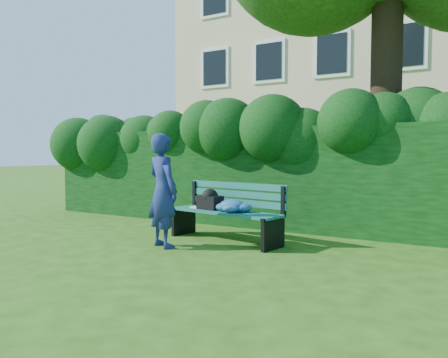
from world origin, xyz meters
The scene contains 5 objects.
ground centered at (0.00, 0.00, 0.00)m, with size 80.00×80.00×0.00m, color #264A10.
apartment_building centered at (0.00, 13.99, 6.00)m, with size 16.00×8.08×12.00m.
hedge centered at (0.00, 2.20, 0.90)m, with size 10.00×1.00×1.80m.
park_bench centered at (0.06, 0.56, 0.49)m, with size 1.96×0.88×0.89m.
man_reading centered at (-0.50, -0.28, 0.81)m, with size 0.59×0.39×1.63m, color navy.
Camera 1 is at (3.43, -5.17, 1.34)m, focal length 35.00 mm.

